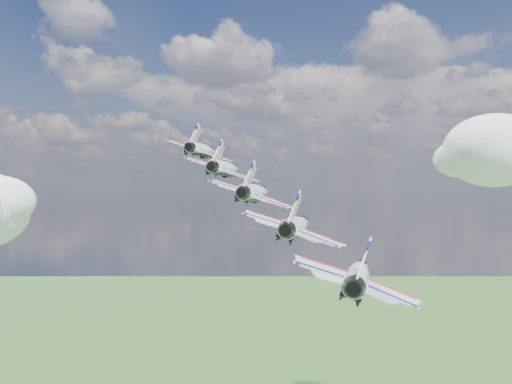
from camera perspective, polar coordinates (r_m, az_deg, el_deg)
The scene contains 6 objects.
cloud_far at distance 310.04m, azimuth 23.21°, elevation 3.66°, with size 69.58×54.67×27.34m, color white.
jet_0 at distance 91.15m, azimuth -5.28°, elevation 4.21°, with size 9.84×14.58×4.35m, color white, non-canonical shape.
jet_1 at distance 79.69m, azimuth -3.01°, elevation 2.41°, with size 9.84×14.58×4.35m, color silver, non-canonical shape.
jet_2 at distance 68.51m, azimuth -0.00°, elevation 0.00°, with size 9.84×14.58×4.35m, color white, non-canonical shape.
jet_3 at distance 57.76m, azimuth 4.16°, elevation -3.32°, with size 9.84×14.58×4.35m, color silver, non-canonical shape.
jet_4 at distance 47.73m, azimuth 10.20°, elevation -8.07°, with size 9.84×14.58×4.35m, color white, non-canonical shape.
Camera 1 is at (14.41, -70.93, 156.99)m, focal length 40.00 mm.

